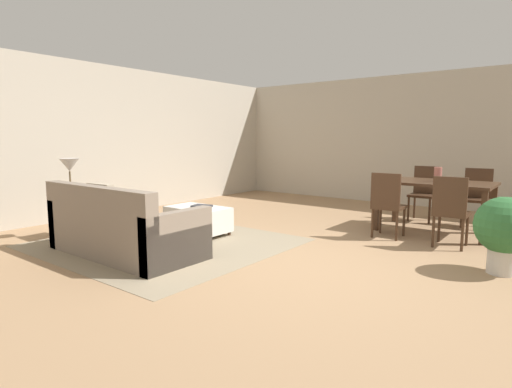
# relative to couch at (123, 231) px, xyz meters

# --- Properties ---
(ground_plane) EXTENTS (10.80, 10.80, 0.00)m
(ground_plane) POSITION_rel_couch_xyz_m (1.92, 0.96, -0.29)
(ground_plane) COLOR #9E7A56
(wall_back) EXTENTS (9.00, 0.12, 2.70)m
(wall_back) POSITION_rel_couch_xyz_m (1.92, 5.96, 1.06)
(wall_back) COLOR #BCB2A0
(wall_back) RESTS_ON ground_plane
(wall_left) EXTENTS (0.12, 11.00, 2.70)m
(wall_left) POSITION_rel_couch_xyz_m (-2.58, 1.46, 1.06)
(wall_left) COLOR #BCB2A0
(wall_left) RESTS_ON ground_plane
(area_rug) EXTENTS (3.00, 2.80, 0.01)m
(area_rug) POSITION_rel_couch_xyz_m (-0.02, 0.67, -0.29)
(area_rug) COLOR gray
(area_rug) RESTS_ON ground_plane
(couch) EXTENTS (1.98, 0.92, 0.86)m
(couch) POSITION_rel_couch_xyz_m (0.00, 0.00, 0.00)
(couch) COLOR gray
(couch) RESTS_ON ground_plane
(ottoman_table) EXTENTS (0.90, 0.54, 0.40)m
(ottoman_table) POSITION_rel_couch_xyz_m (-0.04, 1.29, -0.06)
(ottoman_table) COLOR silver
(ottoman_table) RESTS_ON ground_plane
(side_table) EXTENTS (0.40, 0.40, 0.59)m
(side_table) POSITION_rel_couch_xyz_m (-1.29, 0.07, 0.18)
(side_table) COLOR brown
(side_table) RESTS_ON ground_plane
(table_lamp) EXTENTS (0.26, 0.26, 0.53)m
(table_lamp) POSITION_rel_couch_xyz_m (-1.29, 0.07, 0.71)
(table_lamp) COLOR brown
(table_lamp) RESTS_ON side_table
(dining_table) EXTENTS (1.56, 0.94, 0.76)m
(dining_table) POSITION_rel_couch_xyz_m (2.63, 3.56, 0.38)
(dining_table) COLOR #422B1C
(dining_table) RESTS_ON ground_plane
(dining_chair_near_left) EXTENTS (0.42, 0.42, 0.92)m
(dining_chair_near_left) POSITION_rel_couch_xyz_m (2.21, 2.75, 0.23)
(dining_chair_near_left) COLOR #422B1C
(dining_chair_near_left) RESTS_ON ground_plane
(dining_chair_near_right) EXTENTS (0.42, 0.42, 0.92)m
(dining_chair_near_right) POSITION_rel_couch_xyz_m (3.04, 2.72, 0.23)
(dining_chair_near_right) COLOR #422B1C
(dining_chair_near_right) RESTS_ON ground_plane
(dining_chair_far_left) EXTENTS (0.40, 0.40, 0.92)m
(dining_chair_far_left) POSITION_rel_couch_xyz_m (2.24, 4.42, 0.23)
(dining_chair_far_left) COLOR #422B1C
(dining_chair_far_left) RESTS_ON ground_plane
(dining_chair_far_right) EXTENTS (0.43, 0.43, 0.92)m
(dining_chair_far_right) POSITION_rel_couch_xyz_m (3.05, 4.39, 0.23)
(dining_chair_far_right) COLOR #422B1C
(dining_chair_far_right) RESTS_ON ground_plane
(vase_centerpiece) EXTENTS (0.11, 0.11, 0.21)m
(vase_centerpiece) POSITION_rel_couch_xyz_m (2.66, 3.55, 0.58)
(vase_centerpiece) COLOR #B26659
(vase_centerpiece) RESTS_ON dining_table
(book_on_ottoman) EXTENTS (0.30, 0.26, 0.03)m
(book_on_ottoman) POSITION_rel_couch_xyz_m (0.03, 1.30, 0.13)
(book_on_ottoman) COLOR #333338
(book_on_ottoman) RESTS_ON ottoman_table
(potted_plant) EXTENTS (0.59, 0.59, 0.80)m
(potted_plant) POSITION_rel_couch_xyz_m (3.73, 1.96, 0.19)
(potted_plant) COLOR beige
(potted_plant) RESTS_ON ground_plane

